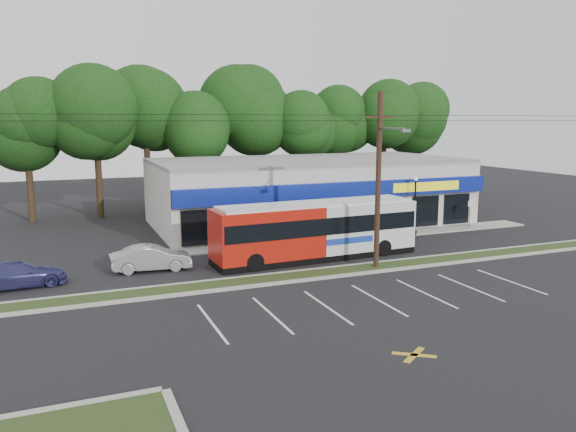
# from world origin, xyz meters

# --- Properties ---
(ground) EXTENTS (120.00, 120.00, 0.00)m
(ground) POSITION_xyz_m (0.00, 0.00, 0.00)
(ground) COLOR black
(ground) RESTS_ON ground
(grass_strip) EXTENTS (40.00, 1.60, 0.12)m
(grass_strip) POSITION_xyz_m (0.00, 1.00, 0.06)
(grass_strip) COLOR #293A17
(grass_strip) RESTS_ON ground
(curb_south) EXTENTS (40.00, 0.25, 0.14)m
(curb_south) POSITION_xyz_m (0.00, 0.15, 0.07)
(curb_south) COLOR #9E9E93
(curb_south) RESTS_ON ground
(curb_north) EXTENTS (40.00, 0.25, 0.14)m
(curb_north) POSITION_xyz_m (0.00, 1.85, 0.07)
(curb_north) COLOR #9E9E93
(curb_north) RESTS_ON ground
(sidewalk) EXTENTS (32.00, 2.20, 0.10)m
(sidewalk) POSITION_xyz_m (5.00, 9.00, 0.05)
(sidewalk) COLOR #9E9E93
(sidewalk) RESTS_ON ground
(strip_mall) EXTENTS (25.00, 12.55, 5.30)m
(strip_mall) POSITION_xyz_m (5.50, 15.91, 2.65)
(strip_mall) COLOR beige
(strip_mall) RESTS_ON ground
(utility_pole) EXTENTS (50.00, 2.77, 10.00)m
(utility_pole) POSITION_xyz_m (2.83, 0.93, 5.41)
(utility_pole) COLOR black
(utility_pole) RESTS_ON ground
(lamp_post) EXTENTS (0.30, 0.30, 4.25)m
(lamp_post) POSITION_xyz_m (11.00, 8.80, 2.67)
(lamp_post) COLOR black
(lamp_post) RESTS_ON ground
(sign_post) EXTENTS (0.45, 0.10, 2.23)m
(sign_post) POSITION_xyz_m (16.00, 8.57, 1.56)
(sign_post) COLOR #59595E
(sign_post) RESTS_ON ground
(tree_line) EXTENTS (46.76, 6.76, 11.83)m
(tree_line) POSITION_xyz_m (4.00, 26.00, 8.42)
(tree_line) COLOR black
(tree_line) RESTS_ON ground
(metrobus) EXTENTS (13.14, 3.39, 3.50)m
(metrobus) POSITION_xyz_m (0.82, 4.50, 1.85)
(metrobus) COLOR #AE170D
(metrobus) RESTS_ON ground
(car_dark) EXTENTS (4.26, 2.19, 1.39)m
(car_dark) POSITION_xyz_m (8.51, 8.38, 0.69)
(car_dark) COLOR black
(car_dark) RESTS_ON ground
(car_silver) EXTENTS (4.53, 1.98, 1.45)m
(car_silver) POSITION_xyz_m (-9.00, 5.42, 0.72)
(car_silver) COLOR #999BA0
(car_silver) RESTS_ON ground
(car_blue) EXTENTS (4.81, 2.37, 1.34)m
(car_blue) POSITION_xyz_m (-15.82, 4.74, 0.67)
(car_blue) COLOR navy
(car_blue) RESTS_ON ground
(pedestrian_a) EXTENTS (0.76, 0.69, 1.73)m
(pedestrian_a) POSITION_xyz_m (8.85, 8.50, 0.87)
(pedestrian_a) COLOR white
(pedestrian_a) RESTS_ON ground
(pedestrian_b) EXTENTS (0.97, 0.81, 1.77)m
(pedestrian_b) POSITION_xyz_m (6.35, 8.50, 0.88)
(pedestrian_b) COLOR beige
(pedestrian_b) RESTS_ON ground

